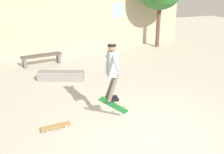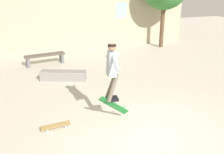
# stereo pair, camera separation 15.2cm
# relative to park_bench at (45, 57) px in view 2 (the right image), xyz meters

# --- Properties ---
(ground_plane) EXTENTS (40.00, 40.00, 0.00)m
(ground_plane) POSITION_rel_park_bench_xyz_m (1.70, -6.87, -0.37)
(ground_plane) COLOR beige
(building_backdrop) EXTENTS (15.22, 0.52, 5.79)m
(building_backdrop) POSITION_rel_park_bench_xyz_m (1.72, 2.61, 1.91)
(building_backdrop) COLOR #B7A88E
(building_backdrop) RESTS_ON ground_plane
(park_bench) EXTENTS (1.86, 0.67, 0.50)m
(park_bench) POSITION_rel_park_bench_xyz_m (0.00, 0.00, 0.00)
(park_bench) COLOR brown
(park_bench) RESTS_ON ground_plane
(skate_ledge) EXTENTS (1.79, 1.06, 0.37)m
(skate_ledge) POSITION_rel_park_bench_xyz_m (0.45, -2.33, -0.18)
(skate_ledge) COLOR gray
(skate_ledge) RESTS_ON ground_plane
(skater) EXTENTS (0.37, 1.30, 1.55)m
(skater) POSITION_rel_park_bench_xyz_m (1.18, -5.90, 1.18)
(skater) COLOR #9EA8B2
(skateboard_flipping) EXTENTS (0.79, 0.32, 0.65)m
(skateboard_flipping) POSITION_rel_park_bench_xyz_m (1.22, -5.91, 0.07)
(skateboard_flipping) COLOR #237F38
(skateboard_resting) EXTENTS (0.79, 0.28, 0.08)m
(skateboard_resting) POSITION_rel_park_bench_xyz_m (-0.34, -5.77, -0.30)
(skateboard_resting) COLOR #AD894C
(skateboard_resting) RESTS_ON ground_plane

